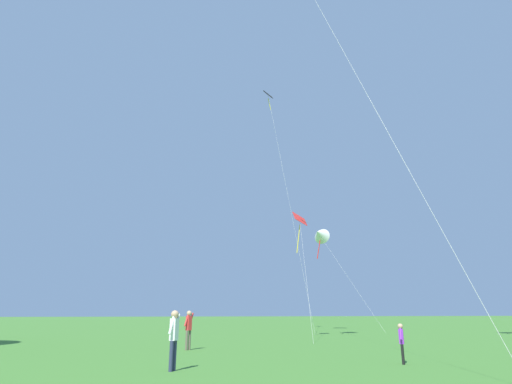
% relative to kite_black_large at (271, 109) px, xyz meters
% --- Properties ---
extents(kite_black_large, '(2.53, 5.39, 22.78)m').
position_rel_kite_black_large_xyz_m(kite_black_large, '(0.00, 0.00, 0.00)').
color(kite_black_large, black).
rests_on(kite_black_large, ground_plane).
extents(kite_white_distant, '(4.36, 6.47, 10.06)m').
position_rel_kite_black_large_xyz_m(kite_white_distant, '(5.87, 3.04, -11.42)').
color(kite_white_distant, white).
rests_on(kite_white_distant, ground_plane).
extents(kite_red_high, '(2.02, 5.83, 8.64)m').
position_rel_kite_black_large_xyz_m(kite_red_high, '(-0.27, -7.52, -13.04)').
color(kite_red_high, red).
rests_on(kite_red_high, ground_plane).
extents(person_with_spool, '(0.49, 0.39, 1.70)m').
position_rel_kite_black_large_xyz_m(person_with_spool, '(-8.59, -14.89, -19.52)').
color(person_with_spool, '#665B4C').
rests_on(person_with_spool, ground_plane).
extents(person_child_small, '(0.29, 0.36, 1.26)m').
position_rel_kite_black_large_xyz_m(person_child_small, '(-2.41, -22.11, -19.78)').
color(person_child_small, black).
rests_on(person_child_small, ground_plane).
extents(person_far_back, '(0.39, 0.48, 1.67)m').
position_rel_kite_black_large_xyz_m(person_far_back, '(-9.75, -21.85, -19.54)').
color(person_far_back, '#2D3351').
rests_on(person_far_back, ground_plane).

